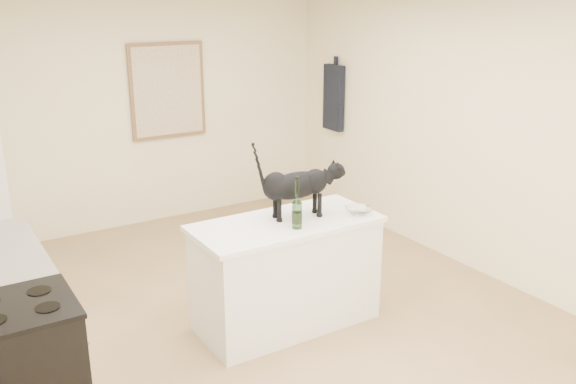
{
  "coord_description": "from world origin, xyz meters",
  "views": [
    {
      "loc": [
        -2.31,
        -4.08,
        2.6
      ],
      "look_at": [
        0.15,
        -0.15,
        1.12
      ],
      "focal_mm": 38.43,
      "sensor_mm": 36.0,
      "label": 1
    }
  ],
  "objects_px": {
    "glass_bowl": "(358,211)",
    "black_cat": "(296,189)",
    "stove": "(28,376)",
    "wine_bottle": "(297,206)"
  },
  "relations": [
    {
      "from": "wine_bottle",
      "to": "glass_bowl",
      "type": "bearing_deg",
      "value": 0.52
    },
    {
      "from": "black_cat",
      "to": "glass_bowl",
      "type": "height_order",
      "value": "black_cat"
    },
    {
      "from": "glass_bowl",
      "to": "stove",
      "type": "bearing_deg",
      "value": -174.96
    },
    {
      "from": "black_cat",
      "to": "wine_bottle",
      "type": "bearing_deg",
      "value": -108.81
    },
    {
      "from": "wine_bottle",
      "to": "black_cat",
      "type": "bearing_deg",
      "value": 58.83
    },
    {
      "from": "stove",
      "to": "wine_bottle",
      "type": "bearing_deg",
      "value": 6.36
    },
    {
      "from": "black_cat",
      "to": "wine_bottle",
      "type": "distance_m",
      "value": 0.25
    },
    {
      "from": "glass_bowl",
      "to": "black_cat",
      "type": "bearing_deg",
      "value": 156.96
    },
    {
      "from": "stove",
      "to": "black_cat",
      "type": "height_order",
      "value": "black_cat"
    },
    {
      "from": "black_cat",
      "to": "glass_bowl",
      "type": "bearing_deg",
      "value": -10.68
    }
  ]
}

